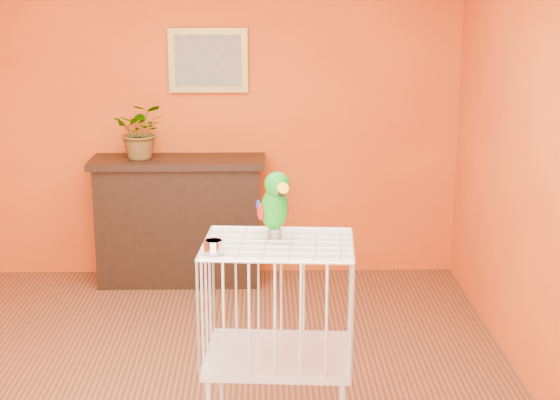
{
  "coord_description": "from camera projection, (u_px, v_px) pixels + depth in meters",
  "views": [
    {
      "loc": [
        0.43,
        -4.56,
        2.34
      ],
      "look_at": [
        0.51,
        -0.5,
        1.31
      ],
      "focal_mm": 55.0,
      "sensor_mm": 36.0,
      "label": 1
    }
  ],
  "objects": [
    {
      "name": "ground",
      "position": [
        191.0,
        397.0,
        4.99
      ],
      "size": [
        4.5,
        4.5,
        0.0
      ],
      "primitive_type": "plane",
      "color": "brown",
      "rests_on": "ground"
    },
    {
      "name": "room_shell",
      "position": [
        184.0,
        128.0,
        4.6
      ],
      "size": [
        4.5,
        4.5,
        4.5
      ],
      "color": "orange",
      "rests_on": "ground"
    },
    {
      "name": "console_cabinet",
      "position": [
        179.0,
        221.0,
        6.81
      ],
      "size": [
        1.36,
        0.49,
        1.01
      ],
      "color": "black",
      "rests_on": "ground"
    },
    {
      "name": "potted_plant",
      "position": [
        141.0,
        137.0,
        6.64
      ],
      "size": [
        0.4,
        0.45,
        0.34
      ],
      "primitive_type": "imported",
      "rotation": [
        0.0,
        0.0,
        0.02
      ],
      "color": "#26722D",
      "rests_on": "console_cabinet"
    },
    {
      "name": "framed_picture",
      "position": [
        208.0,
        60.0,
        6.71
      ],
      "size": [
        0.62,
        0.04,
        0.5
      ],
      "color": "#A18839",
      "rests_on": "room_shell"
    },
    {
      "name": "birdcage",
      "position": [
        278.0,
        345.0,
        4.3
      ],
      "size": [
        0.76,
        0.6,
        1.11
      ],
      "rotation": [
        0.0,
        0.0,
        -0.07
      ],
      "color": "beige",
      "rests_on": "ground"
    },
    {
      "name": "feed_cup",
      "position": [
        214.0,
        247.0,
        3.99
      ],
      "size": [
        0.09,
        0.09,
        0.06
      ],
      "primitive_type": "cylinder",
      "color": "silver",
      "rests_on": "birdcage"
    },
    {
      "name": "parrot",
      "position": [
        275.0,
        204.0,
        4.2
      ],
      "size": [
        0.19,
        0.31,
        0.35
      ],
      "rotation": [
        0.0,
        0.0,
        0.32
      ],
      "color": "#59544C",
      "rests_on": "birdcage"
    }
  ]
}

